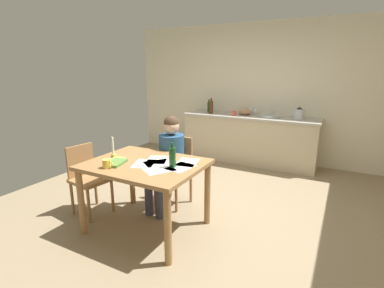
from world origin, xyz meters
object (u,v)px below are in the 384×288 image
chair_at_table (176,167)px  person_seated (169,157)px  candlestick (113,153)px  sink_unit (270,116)px  book_magazine (116,163)px  bottle_oil (209,107)px  book_cookery (117,160)px  dining_table (145,173)px  wine_glass_near_sink (255,109)px  stovetop_kettle (299,114)px  coffee_mug (107,164)px  teacup_on_counter (234,113)px  wine_bottle_on_table (172,157)px  wine_glass_by_kettle (250,109)px  bottle_vinegar (211,107)px  chair_side_empty (88,176)px  mixing_bowl (245,112)px

chair_at_table → person_seated: bearing=-93.7°
person_seated → candlestick: person_seated is taller
candlestick → sink_unit: 3.13m
book_magazine → bottle_oil: (-0.36, 3.12, 0.22)m
book_cookery → book_magazine: bearing=-43.5°
dining_table → wine_glass_near_sink: (0.31, 3.05, 0.34)m
bottle_oil → stovetop_kettle: (1.74, -0.04, -0.01)m
person_seated → chair_at_table: bearing=86.3°
coffee_mug → sink_unit: size_ratio=0.34×
wine_glass_near_sink → book_magazine: bearing=-99.8°
person_seated → wine_glass_near_sink: bearing=81.3°
teacup_on_counter → candlestick: bearing=-97.9°
wine_bottle_on_table → sink_unit: bearing=84.1°
book_magazine → sink_unit: size_ratio=0.70×
wine_glass_by_kettle → book_cookery: bearing=-99.4°
teacup_on_counter → chair_at_table: bearing=-91.4°
bottle_oil → wine_glass_by_kettle: bearing=7.6°
bottle_vinegar → candlestick: bearing=-88.0°
chair_side_empty → chair_at_table: bearing=42.4°
chair_side_empty → coffee_mug: bearing=-24.4°
bottle_oil → teacup_on_counter: size_ratio=2.36×
book_cookery → wine_glass_near_sink: wine_glass_near_sink is taller
stovetop_kettle → dining_table: bearing=-111.3°
person_seated → wine_glass_by_kettle: size_ratio=7.76×
sink_unit → wine_glass_near_sink: (-0.32, 0.15, 0.09)m
book_cookery → wine_glass_by_kettle: 3.20m
candlestick → wine_bottle_on_table: 0.74m
chair_side_empty → stovetop_kettle: size_ratio=3.87×
candlestick → wine_glass_by_kettle: wine_glass_by_kettle is taller
mixing_bowl → wine_glass_near_sink: wine_glass_near_sink is taller
person_seated → wine_bottle_on_table: (0.40, -0.55, 0.21)m
sink_unit → bottle_vinegar: (-1.13, -0.10, 0.11)m
dining_table → wine_glass_near_sink: 3.08m
person_seated → candlestick: (-0.33, -0.62, 0.17)m
person_seated → bottle_oil: bearing=102.9°
mixing_bowl → teacup_on_counter: mixing_bowl is taller
wine_bottle_on_table → wine_glass_near_sink: wine_glass_near_sink is taller
sink_unit → bottle_vinegar: bearing=-175.2°
coffee_mug → bottle_vinegar: size_ratio=0.41×
stovetop_kettle → wine_glass_near_sink: stovetop_kettle is taller
candlestick → bottle_oil: size_ratio=0.96×
chair_at_table → coffee_mug: (-0.18, -1.03, 0.32)m
book_cookery → sink_unit: sink_unit is taller
book_magazine → mixing_bowl: mixing_bowl is taller
dining_table → candlestick: bearing=-173.0°
bottle_oil → wine_glass_near_sink: size_ratio=1.68×
person_seated → wine_bottle_on_table: person_seated is taller
chair_at_table → sink_unit: bearing=72.4°
chair_side_empty → sink_unit: sink_unit is taller
chair_side_empty → wine_bottle_on_table: (1.21, 0.05, 0.42)m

